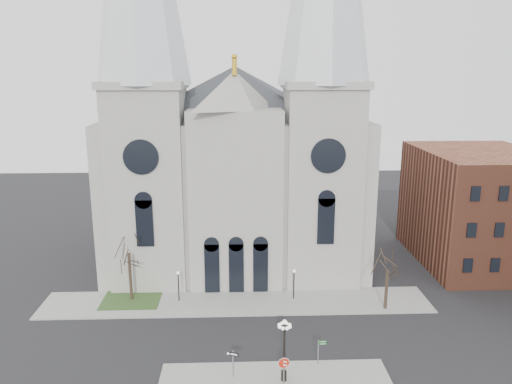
{
  "coord_description": "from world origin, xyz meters",
  "views": [
    {
      "loc": [
        0.22,
        -36.55,
        23.53
      ],
      "look_at": [
        1.91,
        8.0,
        12.59
      ],
      "focal_mm": 35.0,
      "sensor_mm": 36.0,
      "label": 1
    }
  ],
  "objects_px": {
    "stop_sign": "(284,366)",
    "street_name_sign": "(319,350)",
    "one_way_sign": "(233,359)",
    "globe_lamp": "(284,343)"
  },
  "relations": [
    {
      "from": "globe_lamp",
      "to": "stop_sign",
      "type": "bearing_deg",
      "value": -96.41
    },
    {
      "from": "globe_lamp",
      "to": "one_way_sign",
      "type": "xyz_separation_m",
      "value": [
        -3.93,
        0.65,
        -1.73
      ]
    },
    {
      "from": "stop_sign",
      "to": "one_way_sign",
      "type": "bearing_deg",
      "value": 174.43
    },
    {
      "from": "one_way_sign",
      "to": "street_name_sign",
      "type": "relative_size",
      "value": 1.04
    },
    {
      "from": "street_name_sign",
      "to": "one_way_sign",
      "type": "bearing_deg",
      "value": -171.59
    },
    {
      "from": "stop_sign",
      "to": "street_name_sign",
      "type": "height_order",
      "value": "stop_sign"
    },
    {
      "from": "stop_sign",
      "to": "street_name_sign",
      "type": "distance_m",
      "value": 4.43
    },
    {
      "from": "stop_sign",
      "to": "globe_lamp",
      "type": "height_order",
      "value": "globe_lamp"
    },
    {
      "from": "stop_sign",
      "to": "one_way_sign",
      "type": "relative_size",
      "value": 1.14
    },
    {
      "from": "stop_sign",
      "to": "street_name_sign",
      "type": "xyz_separation_m",
      "value": [
        3.17,
        3.05,
        -0.54
      ]
    }
  ]
}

